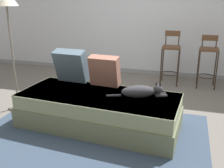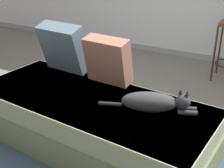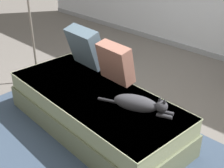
{
  "view_description": "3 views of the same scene",
  "coord_description": "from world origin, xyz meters",
  "px_view_note": "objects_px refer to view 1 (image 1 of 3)",
  "views": [
    {
      "loc": [
        1.04,
        -3.32,
        1.6
      ],
      "look_at": [
        0.15,
        -0.3,
        0.55
      ],
      "focal_mm": 42.0,
      "sensor_mm": 36.0,
      "label": 1
    },
    {
      "loc": [
        1.27,
        -2.28,
        1.58
      ],
      "look_at": [
        0.15,
        -0.3,
        0.55
      ],
      "focal_mm": 50.0,
      "sensor_mm": 36.0,
      "label": 2
    },
    {
      "loc": [
        2.02,
        -2.26,
        2.03
      ],
      "look_at": [
        0.15,
        -0.3,
        0.55
      ],
      "focal_mm": 50.0,
      "sensor_mm": 36.0,
      "label": 3
    }
  ],
  "objects_px": {
    "cat": "(141,91)",
    "bar_stool_by_doorway": "(208,58)",
    "throw_pillow_corner": "(71,66)",
    "bar_stool_near_window": "(171,55)",
    "throw_pillow_middle": "(105,71)",
    "floor_lamp": "(7,9)",
    "couch": "(99,110)"
  },
  "relations": [
    {
      "from": "couch",
      "to": "throw_pillow_corner",
      "type": "xyz_separation_m",
      "value": [
        -0.54,
        0.38,
        0.46
      ]
    },
    {
      "from": "throw_pillow_middle",
      "to": "floor_lamp",
      "type": "relative_size",
      "value": 0.25
    },
    {
      "from": "throw_pillow_corner",
      "to": "bar_stool_near_window",
      "type": "relative_size",
      "value": 0.48
    },
    {
      "from": "bar_stool_near_window",
      "to": "bar_stool_by_doorway",
      "type": "distance_m",
      "value": 0.67
    },
    {
      "from": "throw_pillow_middle",
      "to": "cat",
      "type": "height_order",
      "value": "throw_pillow_middle"
    },
    {
      "from": "bar_stool_near_window",
      "to": "floor_lamp",
      "type": "relative_size",
      "value": 0.59
    },
    {
      "from": "throw_pillow_middle",
      "to": "bar_stool_by_doorway",
      "type": "height_order",
      "value": "bar_stool_by_doorway"
    },
    {
      "from": "throw_pillow_middle",
      "to": "bar_stool_near_window",
      "type": "height_order",
      "value": "bar_stool_near_window"
    },
    {
      "from": "couch",
      "to": "cat",
      "type": "xyz_separation_m",
      "value": [
        0.53,
        0.05,
        0.29
      ]
    },
    {
      "from": "throw_pillow_middle",
      "to": "bar_stool_by_doorway",
      "type": "relative_size",
      "value": 0.45
    },
    {
      "from": "cat",
      "to": "bar_stool_by_doorway",
      "type": "relative_size",
      "value": 0.76
    },
    {
      "from": "bar_stool_by_doorway",
      "to": "floor_lamp",
      "type": "distance_m",
      "value": 3.44
    },
    {
      "from": "couch",
      "to": "bar_stool_by_doorway",
      "type": "bearing_deg",
      "value": 55.69
    },
    {
      "from": "bar_stool_near_window",
      "to": "floor_lamp",
      "type": "bearing_deg",
      "value": -138.51
    },
    {
      "from": "throw_pillow_middle",
      "to": "bar_stool_near_window",
      "type": "distance_m",
      "value": 1.87
    },
    {
      "from": "floor_lamp",
      "to": "bar_stool_near_window",
      "type": "bearing_deg",
      "value": 41.49
    },
    {
      "from": "throw_pillow_corner",
      "to": "bar_stool_near_window",
      "type": "distance_m",
      "value": 2.1
    },
    {
      "from": "cat",
      "to": "bar_stool_near_window",
      "type": "relative_size",
      "value": 0.72
    },
    {
      "from": "floor_lamp",
      "to": "throw_pillow_middle",
      "type": "bearing_deg",
      "value": 6.08
    },
    {
      "from": "throw_pillow_middle",
      "to": "cat",
      "type": "xyz_separation_m",
      "value": [
        0.56,
        -0.29,
        -0.14
      ]
    },
    {
      "from": "couch",
      "to": "bar_stool_near_window",
      "type": "distance_m",
      "value": 2.2
    },
    {
      "from": "couch",
      "to": "cat",
      "type": "height_order",
      "value": "cat"
    },
    {
      "from": "bar_stool_by_doorway",
      "to": "floor_lamp",
      "type": "bearing_deg",
      "value": -146.15
    },
    {
      "from": "couch",
      "to": "bar_stool_by_doorway",
      "type": "distance_m",
      "value": 2.5
    },
    {
      "from": "cat",
      "to": "floor_lamp",
      "type": "relative_size",
      "value": 0.42
    },
    {
      "from": "bar_stool_by_doorway",
      "to": "floor_lamp",
      "type": "relative_size",
      "value": 0.55
    },
    {
      "from": "throw_pillow_middle",
      "to": "floor_lamp",
      "type": "distance_m",
      "value": 1.56
    },
    {
      "from": "throw_pillow_corner",
      "to": "bar_stool_by_doorway",
      "type": "xyz_separation_m",
      "value": [
        1.93,
        1.67,
        -0.12
      ]
    },
    {
      "from": "couch",
      "to": "throw_pillow_corner",
      "type": "height_order",
      "value": "throw_pillow_corner"
    },
    {
      "from": "couch",
      "to": "floor_lamp",
      "type": "distance_m",
      "value": 1.84
    },
    {
      "from": "cat",
      "to": "bar_stool_by_doorway",
      "type": "height_order",
      "value": "bar_stool_by_doorway"
    },
    {
      "from": "bar_stool_near_window",
      "to": "bar_stool_by_doorway",
      "type": "relative_size",
      "value": 1.06
    }
  ]
}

